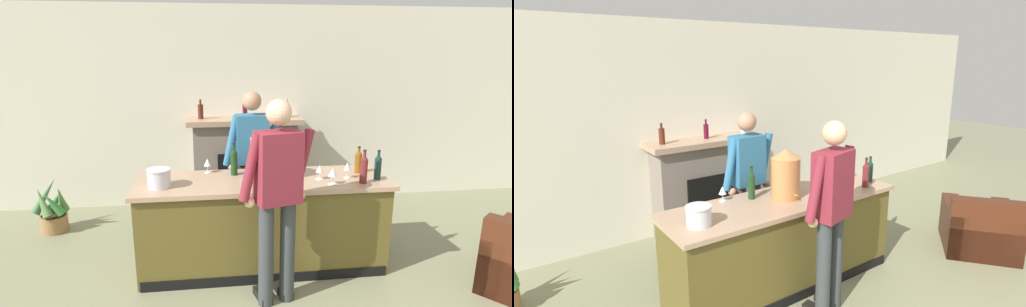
# 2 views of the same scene
# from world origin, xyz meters

# --- Properties ---
(wall_back_panel) EXTENTS (12.00, 0.07, 2.75)m
(wall_back_panel) POSITION_xyz_m (0.00, 4.13, 1.38)
(wall_back_panel) COLOR beige
(wall_back_panel) RESTS_ON ground_plane
(bar_counter) EXTENTS (2.47, 0.76, 0.93)m
(bar_counter) POSITION_xyz_m (-0.15, 2.22, 0.47)
(bar_counter) COLOR brown
(bar_counter) RESTS_ON ground_plane
(fireplace_stone) EXTENTS (1.55, 0.52, 1.53)m
(fireplace_stone) POSITION_xyz_m (-0.17, 3.87, 0.64)
(fireplace_stone) COLOR slate
(fireplace_stone) RESTS_ON ground_plane
(potted_plant_corner) EXTENTS (0.47, 0.51, 0.65)m
(potted_plant_corner) POSITION_xyz_m (-2.57, 3.34, 0.27)
(potted_plant_corner) COLOR olive
(potted_plant_corner) RESTS_ON ground_plane
(person_customer) EXTENTS (0.64, 0.37, 1.78)m
(person_customer) POSITION_xyz_m (-0.12, 1.60, 0.99)
(person_customer) COLOR #33383A
(person_customer) RESTS_ON ground_plane
(person_bartender) EXTENTS (0.66, 0.31, 1.73)m
(person_bartender) POSITION_xyz_m (-0.19, 2.83, 0.96)
(person_bartender) COLOR #493C3B
(person_bartender) RESTS_ON ground_plane
(copper_dispenser) EXTENTS (0.30, 0.33, 0.49)m
(copper_dispenser) POSITION_xyz_m (-0.13, 2.23, 1.18)
(copper_dispenser) COLOR #BD7C46
(copper_dispenser) RESTS_ON bar_counter
(ice_bucket_steel) EXTENTS (0.22, 0.22, 0.17)m
(ice_bucket_steel) POSITION_xyz_m (-1.13, 2.11, 1.02)
(ice_bucket_steel) COLOR silver
(ice_bucket_steel) RESTS_ON bar_counter
(wine_bottle_chardonnay_pale) EXTENTS (0.07, 0.07, 0.29)m
(wine_bottle_chardonnay_pale) POSITION_xyz_m (0.96, 2.09, 1.06)
(wine_bottle_chardonnay_pale) COLOR #132D27
(wine_bottle_chardonnay_pale) RESTS_ON bar_counter
(wine_bottle_merlot_tall) EXTENTS (0.07, 0.07, 0.33)m
(wine_bottle_merlot_tall) POSITION_xyz_m (-0.42, 2.40, 1.07)
(wine_bottle_merlot_tall) COLOR #16381A
(wine_bottle_merlot_tall) RESTS_ON bar_counter
(wine_bottle_riesling_slim) EXTENTS (0.07, 0.07, 0.28)m
(wine_bottle_riesling_slim) POSITION_xyz_m (0.85, 2.32, 1.05)
(wine_bottle_riesling_slim) COLOR brown
(wine_bottle_riesling_slim) RESTS_ON bar_counter
(wine_bottle_cabernet_heavy) EXTENTS (0.07, 0.07, 0.32)m
(wine_bottle_cabernet_heavy) POSITION_xyz_m (0.78, 1.99, 1.07)
(wine_bottle_cabernet_heavy) COLOR maroon
(wine_bottle_cabernet_heavy) RESTS_ON bar_counter
(wine_glass_back_row) EXTENTS (0.08, 0.08, 0.16)m
(wine_glass_back_row) POSITION_xyz_m (0.48, 1.99, 1.04)
(wine_glass_back_row) COLOR silver
(wine_glass_back_row) RESTS_ON bar_counter
(wine_glass_by_dispenser) EXTENTS (0.07, 0.07, 0.15)m
(wine_glass_by_dispenser) POSITION_xyz_m (0.40, 2.16, 1.03)
(wine_glass_by_dispenser) COLOR silver
(wine_glass_by_dispenser) RESTS_ON bar_counter
(wine_glass_front_left) EXTENTS (0.08, 0.08, 0.15)m
(wine_glass_front_left) POSITION_xyz_m (-0.68, 2.51, 1.03)
(wine_glass_front_left) COLOR silver
(wine_glass_front_left) RESTS_ON bar_counter
(wine_glass_front_right) EXTENTS (0.07, 0.07, 0.16)m
(wine_glass_front_right) POSITION_xyz_m (0.68, 2.16, 1.04)
(wine_glass_front_right) COLOR silver
(wine_glass_front_right) RESTS_ON bar_counter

